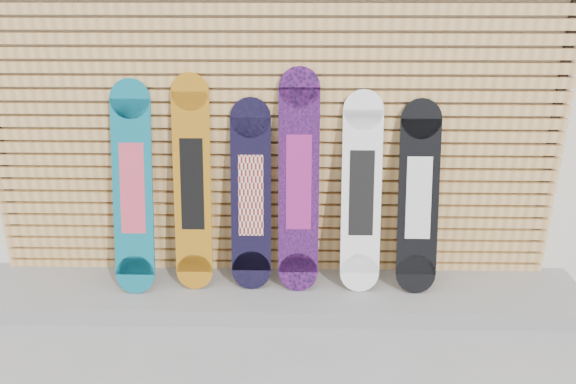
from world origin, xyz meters
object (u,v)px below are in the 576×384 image
Objects in this scene: snowboard_2 at (251,195)px; snowboard_4 at (361,193)px; snowboard_0 at (133,188)px; snowboard_1 at (192,184)px; snowboard_5 at (418,198)px; snowboard_3 at (299,182)px.

snowboard_4 reaches higher than snowboard_2.
snowboard_0 is 1.09× the size of snowboard_2.
snowboard_1 is 0.43m from snowboard_2.
snowboard_1 reaches higher than snowboard_4.
snowboard_5 is at bearing -0.50° from snowboard_1.
snowboard_4 is at bearing -0.27° from snowboard_1.
snowboard_1 is 1.13× the size of snowboard_5.
snowboard_1 is 0.97× the size of snowboard_3.
snowboard_0 is at bearing -178.95° from snowboard_4.
snowboard_3 reaches higher than snowboard_5.
snowboard_1 reaches higher than snowboard_0.
snowboard_0 is at bearing -179.39° from snowboard_5.
snowboard_4 is at bearing -0.68° from snowboard_2.
snowboard_3 reaches higher than snowboard_1.
snowboard_2 is 1.00× the size of snowboard_5.
snowboard_5 is (1.62, -0.01, -0.09)m from snowboard_1.
snowboard_4 is 1.04× the size of snowboard_5.
snowboard_2 is 0.87× the size of snowboard_3.
snowboard_2 is (0.42, 0.00, -0.09)m from snowboard_1.
snowboard_3 is (1.18, 0.03, 0.04)m from snowboard_0.
snowboard_3 is 1.11× the size of snowboard_4.
snowboard_2 is at bearing 2.67° from snowboard_0.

